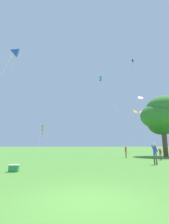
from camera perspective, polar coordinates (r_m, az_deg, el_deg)
ground_plane at (r=5.68m, az=1.36°, el=-27.77°), size 400.00×400.00×0.00m
kite_yellow_diamond at (r=39.96m, az=17.12°, el=-0.61°), size 2.43×6.91×9.72m
kite_teal_box at (r=31.50m, az=5.65°, el=10.73°), size 3.90×8.03×14.19m
kite_blue_delta at (r=24.93m, az=-22.79°, el=18.44°), size 1.57×10.44×14.33m
kite_purple_streamer at (r=43.68m, az=18.52°, el=3.62°), size 3.50×7.21×13.76m
kite_pink_low at (r=51.24m, az=18.87°, el=-0.64°), size 4.69×5.43×11.66m
kite_orange_box at (r=46.11m, az=-14.04°, el=-5.40°), size 0.81×9.43×6.92m
kite_black_large at (r=58.23m, az=16.90°, el=13.96°), size 4.13×10.08×29.67m
person_child_small at (r=20.82m, az=24.30°, el=-12.50°), size 0.43×0.18×1.34m
person_near_tree at (r=23.32m, az=13.83°, el=-12.58°), size 0.33×0.47×1.56m
person_foreground_watcher at (r=15.91m, az=22.75°, el=-12.41°), size 0.44×0.47×1.75m
tree_right_cluster at (r=27.87m, az=25.04°, el=-0.80°), size 6.32×6.24×8.93m
picnic_cooler at (r=11.86m, az=-22.84°, el=-17.13°), size 0.60×0.40×0.44m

